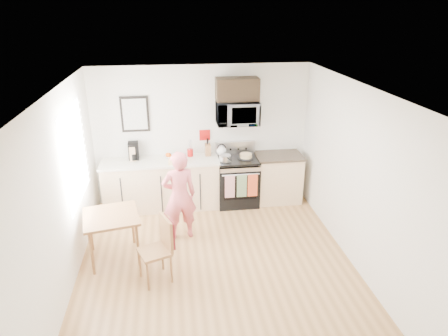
{
  "coord_description": "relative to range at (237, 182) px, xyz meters",
  "views": [
    {
      "loc": [
        -0.57,
        -4.85,
        3.58
      ],
      "look_at": [
        0.24,
        1.0,
        1.14
      ],
      "focal_mm": 32.0,
      "sensor_mm": 36.0,
      "label": 1
    }
  ],
  "objects": [
    {
      "name": "right_wall",
      "position": [
        1.37,
        -1.98,
        0.86
      ],
      "size": [
        0.04,
        4.6,
        2.6
      ],
      "primitive_type": "cube",
      "color": "white",
      "rests_on": "floor"
    },
    {
      "name": "fruit_bowl",
      "position": [
        -1.24,
        0.14,
        0.54
      ],
      "size": [
        0.27,
        0.27,
        0.1
      ],
      "color": "white",
      "rests_on": "countertop_left"
    },
    {
      "name": "ceiling",
      "position": [
        -0.63,
        -1.98,
        2.16
      ],
      "size": [
        4.0,
        4.6,
        0.04
      ],
      "primitive_type": "cube",
      "color": "silver",
      "rests_on": "back_wall"
    },
    {
      "name": "cabinet_right",
      "position": [
        0.8,
        0.02,
        0.01
      ],
      "size": [
        0.84,
        0.6,
        0.9
      ],
      "primitive_type": "cube",
      "color": "#DAB78B",
      "rests_on": "floor"
    },
    {
      "name": "milk_carton",
      "position": [
        -1.92,
        0.09,
        0.64
      ],
      "size": [
        0.12,
        0.12,
        0.27
      ],
      "primitive_type": "cube",
      "rotation": [
        0.0,
        0.0,
        0.21
      ],
      "color": "tan",
      "rests_on": "countertop_left"
    },
    {
      "name": "floor",
      "position": [
        -0.63,
        -1.98,
        -0.44
      ],
      "size": [
        4.6,
        4.6,
        0.0
      ],
      "primitive_type": "plane",
      "color": "olive",
      "rests_on": "ground"
    },
    {
      "name": "bread_bag",
      "position": [
        -1.15,
        -0.17,
        0.55
      ],
      "size": [
        0.27,
        0.13,
        0.1
      ],
      "primitive_type": "cube",
      "rotation": [
        0.0,
        0.0,
        -0.02
      ],
      "color": "tan",
      "rests_on": "countertop_left"
    },
    {
      "name": "coffee_maker",
      "position": [
        -1.9,
        0.18,
        0.65
      ],
      "size": [
        0.19,
        0.27,
        0.32
      ],
      "rotation": [
        0.0,
        0.0,
        0.03
      ],
      "color": "black",
      "rests_on": "countertop_left"
    },
    {
      "name": "wall_art",
      "position": [
        -1.83,
        0.3,
        1.31
      ],
      "size": [
        0.5,
        0.04,
        0.65
      ],
      "color": "black",
      "rests_on": "back_wall"
    },
    {
      "name": "utensil_crock",
      "position": [
        -0.87,
        0.18,
        0.63
      ],
      "size": [
        0.11,
        0.11,
        0.33
      ],
      "color": "#AD100E",
      "rests_on": "countertop_left"
    },
    {
      "name": "cake",
      "position": [
        0.15,
        -0.03,
        0.53
      ],
      "size": [
        0.27,
        0.27,
        0.09
      ],
      "color": "black",
      "rests_on": "range"
    },
    {
      "name": "knife_block",
      "position": [
        -0.54,
        0.18,
        0.61
      ],
      "size": [
        0.1,
        0.14,
        0.22
      ],
      "primitive_type": "cube",
      "rotation": [
        0.0,
        0.0,
        0.01
      ],
      "color": "brown",
      "rests_on": "countertop_left"
    },
    {
      "name": "countertop_right",
      "position": [
        0.8,
        0.02,
        0.48
      ],
      "size": [
        0.88,
        0.64,
        0.04
      ],
      "primitive_type": "cube",
      "color": "black",
      "rests_on": "cabinet_right"
    },
    {
      "name": "person",
      "position": [
        -1.12,
        -1.08,
        0.31
      ],
      "size": [
        0.6,
        0.45,
        1.5
      ],
      "primitive_type": "imported",
      "rotation": [
        0.0,
        0.0,
        3.33
      ],
      "color": "#CB3847",
      "rests_on": "floor"
    },
    {
      "name": "kettle",
      "position": [
        -0.28,
        0.17,
        0.59
      ],
      "size": [
        0.18,
        0.18,
        0.23
      ],
      "color": "white",
      "rests_on": "range"
    },
    {
      "name": "pot",
      "position": [
        -0.25,
        -0.12,
        0.55
      ],
      "size": [
        0.22,
        0.37,
        0.11
      ],
      "rotation": [
        0.0,
        0.0,
        0.27
      ],
      "color": "silver",
      "rests_on": "range"
    },
    {
      "name": "upper_cabinet",
      "position": [
        -0.0,
        0.15,
        1.74
      ],
      "size": [
        0.76,
        0.35,
        0.4
      ],
      "primitive_type": "cube",
      "color": "black",
      "rests_on": "back_wall"
    },
    {
      "name": "microwave",
      "position": [
        -0.0,
        0.1,
        1.32
      ],
      "size": [
        0.76,
        0.51,
        0.42
      ],
      "primitive_type": "imported",
      "color": "silver",
      "rests_on": "back_wall"
    },
    {
      "name": "back_wall",
      "position": [
        -0.63,
        0.32,
        0.86
      ],
      "size": [
        4.0,
        0.04,
        2.6
      ],
      "primitive_type": "cube",
      "color": "white",
      "rests_on": "floor"
    },
    {
      "name": "window",
      "position": [
        -2.59,
        -1.18,
        1.11
      ],
      "size": [
        0.06,
        1.4,
        1.5
      ],
      "color": "silver",
      "rests_on": "left_wall"
    },
    {
      "name": "wall_trivet",
      "position": [
        -0.58,
        0.31,
        0.86
      ],
      "size": [
        0.2,
        0.02,
        0.2
      ],
      "primitive_type": "cube",
      "color": "#AD100E",
      "rests_on": "back_wall"
    },
    {
      "name": "left_wall",
      "position": [
        -2.63,
        -1.98,
        0.86
      ],
      "size": [
        0.04,
        4.6,
        2.6
      ],
      "primitive_type": "cube",
      "color": "white",
      "rests_on": "floor"
    },
    {
      "name": "countertop_left",
      "position": [
        -1.43,
        0.02,
        0.48
      ],
      "size": [
        2.14,
        0.64,
        0.04
      ],
      "primitive_type": "cube",
      "color": "#EEE7CD",
      "rests_on": "cabinet_left"
    },
    {
      "name": "chair",
      "position": [
        -1.39,
        -2.11,
        0.17
      ],
      "size": [
        0.55,
        0.52,
        0.94
      ],
      "rotation": [
        0.0,
        0.0,
        0.37
      ],
      "color": "brown",
      "rests_on": "floor"
    },
    {
      "name": "front_wall",
      "position": [
        -0.63,
        -4.28,
        0.86
      ],
      "size": [
        4.0,
        0.04,
        2.6
      ],
      "primitive_type": "cube",
      "color": "white",
      "rests_on": "floor"
    },
    {
      "name": "dining_table",
      "position": [
        -2.14,
        -1.54,
        0.21
      ],
      "size": [
        0.79,
        0.79,
        0.73
      ],
      "rotation": [
        0.0,
        0.0,
        0.19
      ],
      "color": "brown",
      "rests_on": "floor"
    },
    {
      "name": "range",
      "position": [
        0.0,
        0.0,
        0.0
      ],
      "size": [
        0.76,
        0.7,
        1.16
      ],
      "color": "black",
      "rests_on": "floor"
    },
    {
      "name": "cabinet_left",
      "position": [
        -1.43,
        0.02,
        0.01
      ],
      "size": [
        2.1,
        0.6,
        0.9
      ],
      "primitive_type": "cube",
      "color": "#DAB78B",
      "rests_on": "floor"
    }
  ]
}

